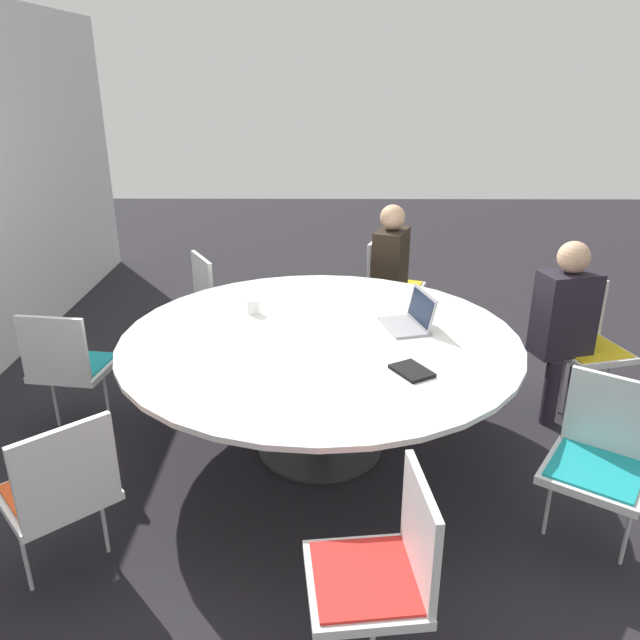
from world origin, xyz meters
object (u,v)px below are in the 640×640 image
object	(u,v)px
chair_5	(383,565)
coffee_cup	(253,306)
chair_4	(60,487)
spiral_notebook	(412,371)
chair_1	(389,280)
chair_3	(68,362)
chair_6	(601,453)
laptop	(411,319)
person_0	(566,318)
chair_0	(585,338)
person_1	(392,267)
chair_2	(219,297)

from	to	relation	value
chair_5	coffee_cup	xyz separation A→B (m)	(1.90, 0.67, 0.29)
chair_4	spiral_notebook	distance (m)	1.72
chair_1	chair_3	distance (m)	2.68
chair_6	laptop	xyz separation A→B (m)	(0.97, 0.78, 0.29)
person_0	coffee_cup	world-z (taller)	person_0
chair_0	chair_1	size ratio (longest dim) A/B	1.00
chair_0	chair_3	bearing A→B (deg)	-7.97
chair_1	chair_3	world-z (taller)	same
chair_4	laptop	distance (m)	2.09
person_0	person_1	size ratio (longest dim) A/B	1.00
person_0	coffee_cup	distance (m)	1.99
chair_3	coffee_cup	bearing A→B (deg)	18.60
chair_4	coffee_cup	world-z (taller)	chair_4
chair_0	chair_4	distance (m)	3.32
chair_4	person_0	size ratio (longest dim) A/B	0.71
person_1	spiral_notebook	distance (m)	1.98
chair_5	person_0	distance (m)	2.35
chair_5	person_1	distance (m)	3.08
chair_0	spiral_notebook	size ratio (longest dim) A/B	3.33
chair_1	laptop	size ratio (longest dim) A/B	2.26
chair_1	chair_5	xyz separation A→B (m)	(-3.31, 0.33, 0.00)
person_1	spiral_notebook	bearing A→B (deg)	17.23
chair_1	chair_2	world-z (taller)	same
chair_3	chair_5	distance (m)	2.46
person_0	coffee_cup	xyz separation A→B (m)	(-0.04, 1.99, 0.09)
coffee_cup	chair_6	bearing A→B (deg)	-124.04
chair_5	spiral_notebook	world-z (taller)	chair_5
spiral_notebook	chair_2	bearing A→B (deg)	35.45
laptop	spiral_notebook	bearing A→B (deg)	-21.72
chair_0	chair_2	size ratio (longest dim) A/B	1.00
chair_1	person_0	world-z (taller)	person_0
chair_3	person_0	xyz separation A→B (m)	(0.26, -3.12, 0.19)
chair_5	chair_6	size ratio (longest dim) A/B	1.00
person_0	spiral_notebook	xyz separation A→B (m)	(-0.86, 1.10, 0.05)
chair_5	spiral_notebook	bearing A→B (deg)	-18.43
chair_0	chair_6	distance (m)	1.44
chair_2	chair_0	bearing A→B (deg)	44.23
chair_1	chair_4	xyz separation A→B (m)	(-2.86, 1.68, 0.00)
person_1	laptop	xyz separation A→B (m)	(-1.37, 0.03, 0.10)
chair_0	person_1	distance (m)	1.56
chair_1	person_1	world-z (taller)	person_1
chair_4	person_0	bearing A→B (deg)	-12.91
spiral_notebook	coffee_cup	world-z (taller)	coffee_cup
person_1	person_0	bearing A→B (deg)	61.94
chair_2	chair_4	size ratio (longest dim) A/B	1.00
chair_4	person_1	distance (m)	3.11
chair_1	chair_2	size ratio (longest dim) A/B	1.00
spiral_notebook	chair_5	bearing A→B (deg)	168.07
chair_0	chair_1	bearing A→B (deg)	-60.39
person_1	coffee_cup	size ratio (longest dim) A/B	12.79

